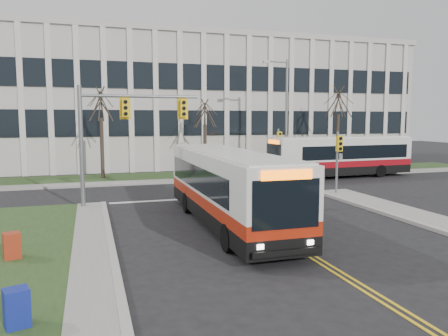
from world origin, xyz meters
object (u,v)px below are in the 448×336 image
at_px(newspaper_box_blue, 17,310).
at_px(bus_main, 228,189).
at_px(newspaper_box_red, 12,247).
at_px(streetlight, 285,111).
at_px(directory_sign, 213,162).
at_px(bus_cross, 340,157).

bearing_deg(newspaper_box_blue, bus_main, 29.41).
relative_size(newspaper_box_blue, newspaper_box_red, 1.00).
bearing_deg(streetlight, directory_sign, 166.77).
bearing_deg(newspaper_box_red, newspaper_box_blue, -96.19).
relative_size(streetlight, newspaper_box_blue, 9.68).
relative_size(directory_sign, newspaper_box_red, 2.11).
xyz_separation_m(directory_sign, bus_cross, (9.34, -3.50, 0.38)).
xyz_separation_m(directory_sign, newspaper_box_blue, (-11.02, -23.46, -0.70)).
height_order(newspaper_box_blue, newspaper_box_red, same).
distance_m(bus_main, newspaper_box_blue, 10.63).
xyz_separation_m(directory_sign, newspaper_box_red, (-11.88, -18.37, -0.70)).
height_order(bus_main, newspaper_box_blue, bus_main).
bearing_deg(newspaper_box_blue, streetlight, 35.53).
relative_size(bus_main, newspaper_box_blue, 12.28).
bearing_deg(bus_cross, bus_main, -50.53).
relative_size(bus_cross, newspaper_box_blue, 12.27).
height_order(streetlight, bus_cross, streetlight).
distance_m(streetlight, bus_main, 17.55).
bearing_deg(bus_main, directory_sign, 76.58).
height_order(directory_sign, newspaper_box_blue, directory_sign).
bearing_deg(streetlight, bus_main, -122.99).
relative_size(streetlight, newspaper_box_red, 9.68).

